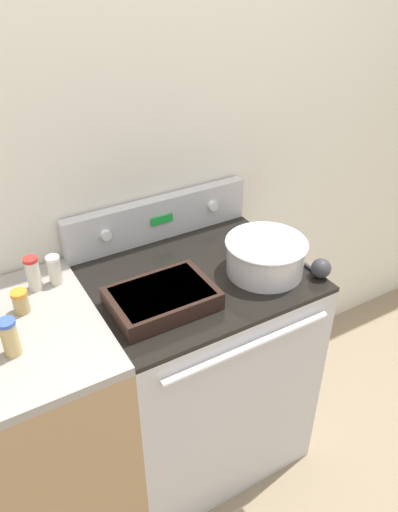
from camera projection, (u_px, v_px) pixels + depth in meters
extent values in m
plane|color=gray|center=(236.00, 495.00, 2.07)|extent=(12.00, 12.00, 0.00)
cube|color=silver|center=(149.00, 157.00, 1.88)|extent=(8.00, 0.05, 2.50)
cube|color=#BCBCC1|center=(197.00, 368.00, 2.05)|extent=(0.77, 0.65, 0.91)
cube|color=black|center=(196.00, 276.00, 1.80)|extent=(0.77, 0.65, 0.02)
cylinder|color=silver|center=(250.00, 347.00, 1.59)|extent=(0.63, 0.02, 0.02)
cube|color=#BCBCC1|center=(159.00, 218.00, 1.96)|extent=(0.77, 0.05, 0.17)
cylinder|color=white|center=(106.00, 235.00, 1.84)|extent=(0.04, 0.02, 0.04)
cylinder|color=white|center=(213.00, 206.00, 2.03)|extent=(0.04, 0.02, 0.04)
cube|color=green|center=(162.00, 220.00, 1.94)|extent=(0.09, 0.01, 0.03)
cube|color=tan|center=(42.00, 434.00, 1.78)|extent=(0.51, 0.65, 0.91)
cube|color=gray|center=(16.00, 335.00, 1.53)|extent=(0.51, 0.65, 0.03)
cylinder|color=silver|center=(265.00, 257.00, 1.77)|extent=(0.28, 0.28, 0.13)
torus|color=silver|center=(267.00, 243.00, 1.74)|extent=(0.29, 0.29, 0.01)
cylinder|color=beige|center=(266.00, 246.00, 1.75)|extent=(0.25, 0.25, 0.02)
cube|color=black|center=(162.00, 298.00, 1.62)|extent=(0.34, 0.24, 0.06)
cube|color=#B2894C|center=(162.00, 295.00, 1.62)|extent=(0.30, 0.21, 0.03)
cylinder|color=#333338|center=(297.00, 258.00, 1.87)|extent=(0.01, 0.25, 0.01)
sphere|color=#333338|center=(321.00, 268.00, 1.76)|extent=(0.07, 0.07, 0.07)
cylinder|color=beige|center=(55.00, 271.00, 1.70)|extent=(0.04, 0.04, 0.10)
cylinder|color=white|center=(52.00, 258.00, 1.67)|extent=(0.05, 0.05, 0.01)
cylinder|color=beige|center=(33.00, 275.00, 1.67)|extent=(0.05, 0.05, 0.11)
cylinder|color=red|center=(30.00, 260.00, 1.64)|extent=(0.05, 0.05, 0.01)
cylinder|color=tan|center=(21.00, 303.00, 1.58)|extent=(0.05, 0.05, 0.07)
cylinder|color=orange|center=(19.00, 293.00, 1.56)|extent=(0.05, 0.05, 0.01)
cylinder|color=tan|center=(10.00, 339.00, 1.41)|extent=(0.05, 0.05, 0.11)
cylinder|color=#3856B7|center=(6.00, 323.00, 1.38)|extent=(0.05, 0.05, 0.01)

